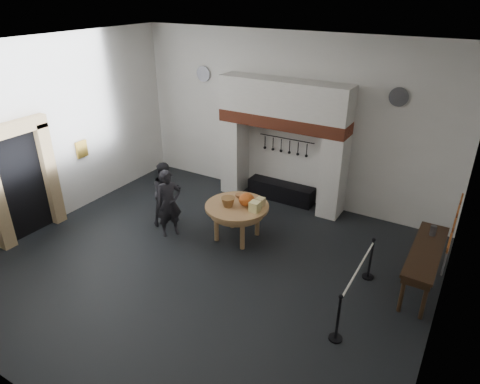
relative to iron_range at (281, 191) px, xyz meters
The scene contains 38 objects.
floor 3.73m from the iron_range, 90.00° to the right, with size 9.00×8.00×0.02m, color black.
ceiling 5.65m from the iron_range, 90.00° to the right, with size 9.00×8.00×0.02m, color silver.
wall_back 2.02m from the iron_range, 90.00° to the left, with size 9.00×0.02×4.50m, color silver.
wall_front 7.97m from the iron_range, 90.00° to the right, with size 9.00×0.02×4.50m, color silver.
wall_left 6.17m from the iron_range, 140.42° to the right, with size 0.02×8.00×4.50m, color silver.
wall_right 6.17m from the iron_range, 39.58° to the right, with size 0.02×8.00×4.50m, color silver.
chimney_pier_left 1.69m from the iron_range, behind, with size 0.55×0.70×2.15m, color silver.
chimney_pier_right 1.69m from the iron_range, ahead, with size 0.55×0.70×2.15m, color silver.
hearth_brick_band 2.06m from the iron_range, 90.00° to the right, with size 3.50×0.72×0.32m, color #9E442B.
chimney_hood 2.67m from the iron_range, 90.00° to the right, with size 3.50×0.70×0.90m, color silver.
iron_range is the anchor object (origin of this frame).
utensil_rail 1.51m from the iron_range, 90.00° to the left, with size 0.02×0.02×1.60m, color black.
door_recess 6.58m from the iron_range, 133.44° to the right, with size 0.04×1.10×2.50m, color black.
door_jamb_far 6.04m from the iron_range, 137.45° to the right, with size 0.22×0.30×2.60m, color tan.
door_lintel 6.87m from the iron_range, 132.86° to the right, with size 0.22×1.70×0.30m, color tan.
wall_plaque 5.49m from the iron_range, 146.73° to the right, with size 0.05×0.34×0.44m, color gold.
work_table 2.44m from the iron_range, 90.52° to the right, with size 1.49×1.49×0.07m, color #B57B55.
pumpkin 2.40m from the iron_range, 85.50° to the right, with size 0.36×0.36×0.31m, color orange.
cheese_block_big 2.57m from the iron_range, 78.79° to the right, with size 0.22×0.22×0.24m, color #F2E791.
cheese_block_small 2.28m from the iron_range, 77.77° to the right, with size 0.18×0.18×0.20m, color #F1DA90.
wicker_basket 2.63m from the iron_range, 93.91° to the right, with size 0.32×0.32×0.22m, color olive.
bread_loaf 2.13m from the iron_range, 93.46° to the right, with size 0.31×0.18×0.13m, color #9C5937.
visitor_near 3.44m from the iron_range, 116.23° to the right, with size 0.61×0.40×1.67m, color black.
visitor_far 3.30m from the iron_range, 125.71° to the right, with size 0.79×0.62×1.64m, color black.
side_table 4.65m from the iron_range, 27.12° to the right, with size 0.55×2.20×0.06m, color #352113.
pewter_jug 4.43m from the iron_range, 20.09° to the right, with size 0.12×0.12×0.22m, color #47474C.
copper_pan_a 5.93m from the iron_range, 38.28° to the right, with size 0.34×0.34×0.03m, color #C6662D.
copper_pan_b 5.62m from the iron_range, 33.66° to the right, with size 0.32×0.32×0.03m, color #C6662D.
copper_pan_c 5.35m from the iron_range, 28.48° to the right, with size 0.30×0.30×0.03m, color #C6662D.
copper_pan_d 5.13m from the iron_range, 22.75° to the right, with size 0.28×0.28×0.03m, color #C6662D.
pewter_plate_left 5.69m from the iron_range, 36.66° to the right, with size 0.40×0.40×0.03m, color #4C4C51.
pewter_plate_mid 5.36m from the iron_range, 31.38° to the right, with size 0.40×0.40×0.03m, color #4C4C51.
pewter_plate_right 5.08m from the iron_range, 25.42° to the right, with size 0.40×0.40×0.03m, color #4C4C51.
pewter_plate_back_left 4.01m from the iron_range, behind, with size 0.44×0.44×0.03m, color #4C4C51.
pewter_plate_back_right 4.01m from the iron_range, ahead, with size 0.44×0.44×0.03m, color #4C4C51.
barrier_post_near 5.33m from the iron_range, 54.03° to the right, with size 0.05×0.05×0.90m, color black.
barrier_post_far 3.90m from the iron_range, 36.47° to the right, with size 0.05×0.05×0.90m, color black.
barrier_rope 4.60m from the iron_range, 46.63° to the right, with size 0.04×0.04×2.00m, color white.
Camera 1 is at (4.53, -6.17, 5.51)m, focal length 32.00 mm.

